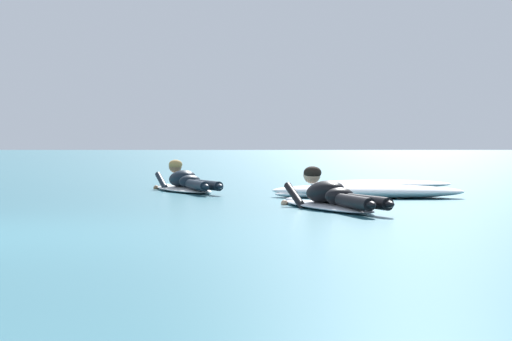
% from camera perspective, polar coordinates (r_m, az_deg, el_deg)
% --- Properties ---
extents(ground_plane, '(120.00, 120.00, 0.00)m').
position_cam_1_polar(ground_plane, '(18.42, -7.90, -0.75)').
color(ground_plane, '#2D6B7A').
extents(surfer_near, '(1.27, 2.64, 0.54)m').
position_cam_1_polar(surfer_near, '(11.49, 4.32, -1.58)').
color(surfer_near, silver).
rests_on(surfer_near, ground).
extents(surfer_far, '(1.37, 2.58, 0.54)m').
position_cam_1_polar(surfer_far, '(15.44, -4.10, -0.73)').
color(surfer_far, white).
rests_on(surfer_far, ground).
extents(whitewater_mid_left, '(2.42, 1.18, 0.14)m').
position_cam_1_polar(whitewater_mid_left, '(16.78, 7.19, -0.78)').
color(whitewater_mid_left, white).
rests_on(whitewater_mid_left, ground).
extents(whitewater_mid_right, '(2.76, 1.16, 0.19)m').
position_cam_1_polar(whitewater_mid_right, '(13.85, 6.46, -1.22)').
color(whitewater_mid_right, white).
rests_on(whitewater_mid_right, ground).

